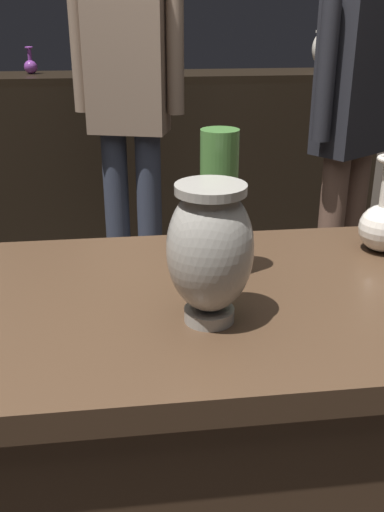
{
  "coord_description": "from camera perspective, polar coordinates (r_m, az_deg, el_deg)",
  "views": [
    {
      "loc": [
        -0.09,
        -0.96,
        1.29
      ],
      "look_at": [
        0.02,
        -0.05,
        0.9
      ],
      "focal_mm": 40.73,
      "sensor_mm": 36.0,
      "label": 1
    }
  ],
  "objects": [
    {
      "name": "shelf_vase_left",
      "position": [
        3.24,
        -15.57,
        17.61
      ],
      "size": [
        0.07,
        0.07,
        0.13
      ],
      "color": "#7A388E",
      "rests_on": "back_display_shelf"
    },
    {
      "name": "vase_tall_behind",
      "position": [
        1.12,
        2.63,
        4.8
      ],
      "size": [
        0.09,
        0.09,
        0.29
      ],
      "color": "#477A38",
      "rests_on": "display_plinth"
    },
    {
      "name": "display_plinth",
      "position": [
        1.31,
        -1.37,
        -19.51
      ],
      "size": [
        1.2,
        0.64,
        0.8
      ],
      "color": "#422D1E",
      "rests_on": "ground_plane"
    },
    {
      "name": "visitor_center_back",
      "position": [
        2.51,
        -6.27,
        15.57
      ],
      "size": [
        0.45,
        0.26,
        1.65
      ],
      "rotation": [
        0.0,
        0.0,
        2.85
      ],
      "color": "#333847",
      "rests_on": "ground_plane"
    },
    {
      "name": "vase_centerpiece",
      "position": [
        0.95,
        1.78,
        0.65
      ],
      "size": [
        0.14,
        0.14,
        0.24
      ],
      "color": "gray",
      "rests_on": "display_plinth"
    },
    {
      "name": "shelf_vase_far_right",
      "position": [
        3.41,
        12.85,
        19.25
      ],
      "size": [
        0.13,
        0.13,
        0.2
      ],
      "color": "silver",
      "rests_on": "back_display_shelf"
    },
    {
      "name": "back_display_shelf",
      "position": [
        3.26,
        -5.49,
        8.74
      ],
      "size": [
        2.6,
        0.4,
        0.99
      ],
      "color": "black",
      "rests_on": "ground_plane"
    },
    {
      "name": "vase_left_accent",
      "position": [
        1.33,
        18.3,
        3.17
      ],
      "size": [
        0.11,
        0.11,
        0.21
      ],
      "color": "silver",
      "rests_on": "display_plinth"
    },
    {
      "name": "shelf_vase_center",
      "position": [
        3.14,
        -5.87,
        18.68
      ],
      "size": [
        0.13,
        0.13,
        0.22
      ],
      "color": "#7A388E",
      "rests_on": "back_display_shelf"
    },
    {
      "name": "visitor_near_right",
      "position": [
        2.5,
        15.5,
        12.9
      ],
      "size": [
        0.4,
        0.33,
        1.52
      ],
      "rotation": [
        0.0,
        0.0,
        3.72
      ],
      "color": "brown",
      "rests_on": "ground_plane"
    }
  ]
}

